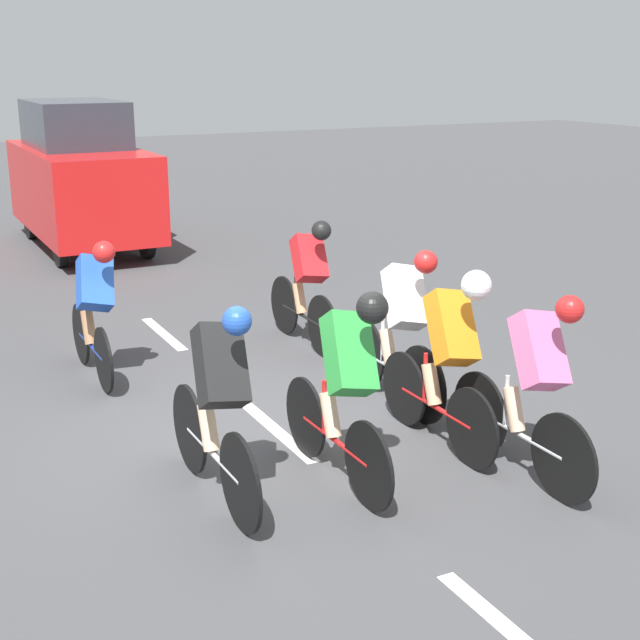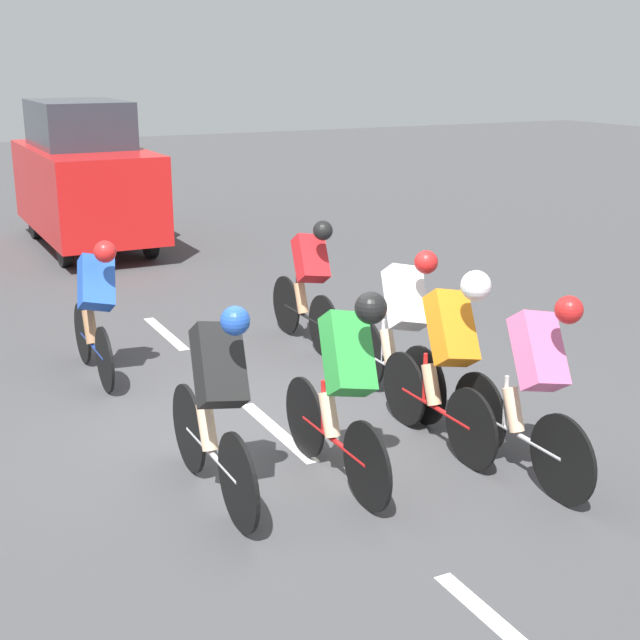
% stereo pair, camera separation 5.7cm
% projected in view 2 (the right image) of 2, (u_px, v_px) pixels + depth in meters
% --- Properties ---
extents(ground_plane, '(60.00, 60.00, 0.00)m').
position_uv_depth(ground_plane, '(278.00, 432.00, 7.68)').
color(ground_plane, '#424244').
extents(lane_stripe_near, '(0.12, 1.40, 0.01)m').
position_uv_depth(lane_stripe_near, '(513.00, 638.00, 4.95)').
color(lane_stripe_near, white).
rests_on(lane_stripe_near, ground).
extents(lane_stripe_mid, '(0.12, 1.40, 0.01)m').
position_uv_depth(lane_stripe_mid, '(277.00, 431.00, 7.69)').
color(lane_stripe_mid, white).
rests_on(lane_stripe_mid, ground).
extents(lane_stripe_far, '(0.12, 1.40, 0.01)m').
position_uv_depth(lane_stripe_far, '(166.00, 333.00, 10.43)').
color(lane_stripe_far, white).
rests_on(lane_stripe_far, ground).
extents(cyclist_white, '(0.43, 1.71, 1.51)m').
position_uv_depth(cyclist_white, '(401.00, 325.00, 8.05)').
color(cyclist_white, black).
rests_on(cyclist_white, ground).
extents(cyclist_blue, '(0.43, 1.60, 1.44)m').
position_uv_depth(cyclist_blue, '(96.00, 305.00, 8.77)').
color(cyclist_blue, black).
rests_on(cyclist_blue, ground).
extents(cyclist_orange, '(0.42, 1.64, 1.54)m').
position_uv_depth(cyclist_orange, '(448.00, 352.00, 7.15)').
color(cyclist_orange, black).
rests_on(cyclist_orange, ground).
extents(cyclist_green, '(0.43, 1.66, 1.54)m').
position_uv_depth(cyclist_green, '(345.00, 381.00, 6.52)').
color(cyclist_green, black).
rests_on(cyclist_green, ground).
extents(cyclist_pink, '(0.42, 1.66, 1.50)m').
position_uv_depth(cyclist_pink, '(532.00, 383.00, 6.62)').
color(cyclist_pink, black).
rests_on(cyclist_pink, ground).
extents(cyclist_black, '(0.40, 1.73, 1.53)m').
position_uv_depth(cyclist_black, '(217.00, 400.00, 6.27)').
color(cyclist_black, black).
rests_on(cyclist_black, ground).
extents(cyclist_red, '(0.39, 1.64, 1.45)m').
position_uv_depth(cyclist_red, '(309.00, 280.00, 9.77)').
color(cyclist_red, black).
rests_on(cyclist_red, ground).
extents(support_car, '(1.70, 4.08, 2.43)m').
position_uv_depth(support_car, '(85.00, 177.00, 14.86)').
color(support_car, black).
rests_on(support_car, ground).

